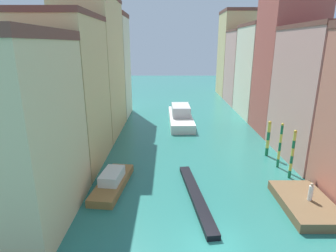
{
  "coord_description": "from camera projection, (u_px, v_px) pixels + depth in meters",
  "views": [
    {
      "loc": [
        -3.08,
        -15.2,
        12.74
      ],
      "look_at": [
        -3.05,
        22.32,
        1.5
      ],
      "focal_mm": 29.32,
      "sensor_mm": 36.0,
      "label": 1
    }
  ],
  "objects": [
    {
      "name": "mooring_pole_2",
      "position": [
        268.0,
        138.0,
        32.05
      ],
      "size": [
        0.4,
        0.4,
        4.27
      ],
      "color": "#197247",
      "rests_on": "ground"
    },
    {
      "name": "building_right_1",
      "position": [
        319.0,
        94.0,
        30.3
      ],
      "size": [
        6.99,
        11.41,
        14.78
      ],
      "color": "tan",
      "rests_on": "ground"
    },
    {
      "name": "vaporetto_white",
      "position": [
        180.0,
        116.0,
        46.02
      ],
      "size": [
        3.94,
        13.08,
        3.01
      ],
      "color": "white",
      "rests_on": "ground"
    },
    {
      "name": "building_left_0",
      "position": [
        16.0,
        132.0,
        19.05
      ],
      "size": [
        6.99,
        10.12,
        13.72
      ],
      "color": "beige",
      "rests_on": "ground"
    },
    {
      "name": "building_left_2",
      "position": [
        93.0,
        67.0,
        38.89
      ],
      "size": [
        6.99,
        12.23,
        19.1
      ],
      "color": "#DBB77A",
      "rests_on": "ground"
    },
    {
      "name": "person_on_dock",
      "position": [
        310.0,
        192.0,
        21.76
      ],
      "size": [
        0.36,
        0.36,
        1.5
      ],
      "color": "white",
      "rests_on": "waterfront_dock"
    },
    {
      "name": "building_left_3",
      "position": [
        108.0,
        66.0,
        48.92
      ],
      "size": [
        6.99,
        7.66,
        17.86
      ],
      "color": "beige",
      "rests_on": "ground"
    },
    {
      "name": "building_right_3",
      "position": [
        261.0,
        71.0,
        49.15
      ],
      "size": [
        6.99,
        11.52,
        16.19
      ],
      "color": "beige",
      "rests_on": "ground"
    },
    {
      "name": "building_right_2",
      "position": [
        286.0,
        59.0,
        38.76
      ],
      "size": [
        6.99,
        8.37,
        21.36
      ],
      "color": "#B25147",
      "rests_on": "ground"
    },
    {
      "name": "building_left_1",
      "position": [
        66.0,
        93.0,
        28.56
      ],
      "size": [
        6.99,
        10.24,
        15.68
      ],
      "color": "#DBB77A",
      "rests_on": "ground"
    },
    {
      "name": "gondola_black",
      "position": [
        196.0,
        196.0,
        23.53
      ],
      "size": [
        2.36,
        10.92,
        0.46
      ],
      "color": "black",
      "rests_on": "ground"
    },
    {
      "name": "mooring_pole_0",
      "position": [
        292.0,
        154.0,
        26.52
      ],
      "size": [
        0.3,
        0.3,
        4.97
      ],
      "color": "#197247",
      "rests_on": "ground"
    },
    {
      "name": "building_right_5",
      "position": [
        234.0,
        54.0,
        69.29
      ],
      "size": [
        6.99,
        10.21,
        20.69
      ],
      "color": "#DBB77A",
      "rests_on": "ground"
    },
    {
      "name": "ground_plane",
      "position": [
        188.0,
        131.0,
        41.69
      ],
      "size": [
        154.0,
        154.0,
        0.0
      ],
      "primitive_type": "plane",
      "color": "#28756B"
    },
    {
      "name": "motorboat_0",
      "position": [
        112.0,
        181.0,
        25.28
      ],
      "size": [
        3.04,
        7.41,
        1.6
      ],
      "color": "olive",
      "rests_on": "ground"
    },
    {
      "name": "waterfront_dock",
      "position": [
        305.0,
        203.0,
        22.14
      ],
      "size": [
        3.83,
        6.44,
        0.76
      ],
      "color": "brown",
      "rests_on": "ground"
    },
    {
      "name": "building_right_4",
      "position": [
        244.0,
        67.0,
        59.94
      ],
      "size": [
        6.99,
        10.45,
        15.66
      ],
      "color": "tan",
      "rests_on": "ground"
    },
    {
      "name": "mooring_pole_1",
      "position": [
        280.0,
        145.0,
        28.88
      ],
      "size": [
        0.29,
        0.29,
        4.94
      ],
      "color": "#197247",
      "rests_on": "ground"
    }
  ]
}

